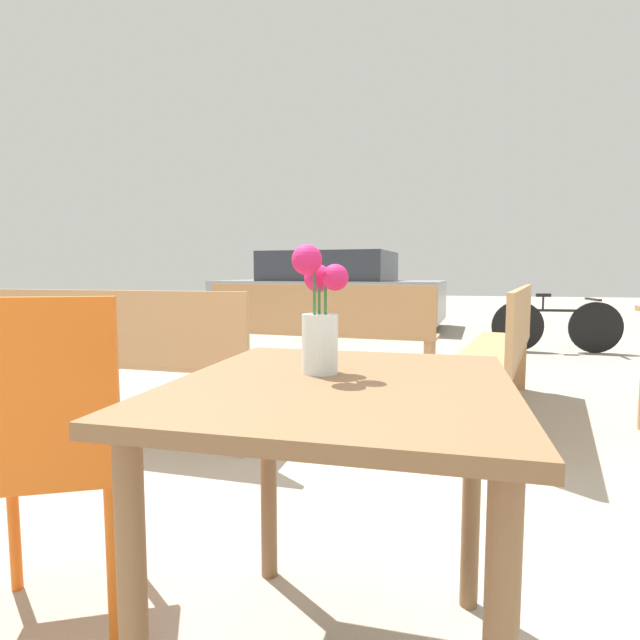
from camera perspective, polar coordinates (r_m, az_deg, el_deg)
The scene contains 8 objects.
table_front at distance 1.13m, azimuth 2.60°, elevation -12.55°, with size 0.72×0.81×0.71m.
flower_vase at distance 1.15m, azimuth -0.07°, elevation 0.08°, with size 0.12×0.15×0.30m.
cafe_chair at distance 1.45m, azimuth -29.08°, elevation -12.41°, with size 0.53×0.53×0.89m.
bench_near at distance 3.45m, azimuth 20.50°, elevation -2.76°, with size 0.72×1.90×0.85m.
bench_middle at distance 3.12m, azimuth -24.58°, elevation -3.65°, with size 2.00×0.41×0.85m.
bench_far at distance 4.09m, azimuth 0.04°, elevation -1.15°, with size 1.90×0.51×0.85m.
bicycle at distance 6.56m, azimuth 25.41°, elevation -0.56°, with size 1.47×0.44×0.70m.
parked_car at distance 8.76m, azimuth 1.11°, elevation 3.32°, with size 3.99×2.11×1.30m.
Camera 1 is at (0.21, -1.05, 0.94)m, focal length 28.00 mm.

